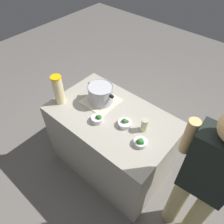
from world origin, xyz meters
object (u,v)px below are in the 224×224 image
broccoli_bowl_center (125,123)px  person_cook (203,182)px  cooking_pot (101,94)px  broccoli_bowl_back (98,119)px  lemonade_pitcher (58,90)px  broccoli_bowl_front (140,142)px  mason_jar (144,125)px

broccoli_bowl_center → person_cook: size_ratio=0.08×
cooking_pot → broccoli_bowl_back: size_ratio=2.79×
cooking_pot → person_cook: (1.18, -0.17, -0.08)m
lemonade_pitcher → broccoli_bowl_front: lemonade_pitcher is taller
cooking_pot → mason_jar: 0.56m
mason_jar → broccoli_bowl_center: (-0.16, -0.07, -0.04)m
cooking_pot → broccoli_bowl_back: (0.16, -0.22, -0.07)m
cooking_pot → person_cook: 1.20m
mason_jar → broccoli_bowl_front: 0.18m
broccoli_bowl_front → person_cook: bearing=0.7°
lemonade_pitcher → mason_jar: size_ratio=2.45×
cooking_pot → lemonade_pitcher: bearing=-138.7°
broccoli_bowl_front → broccoli_bowl_center: size_ratio=0.92×
cooking_pot → broccoli_bowl_front: bearing=-16.0°
cooking_pot → person_cook: person_cook is taller
lemonade_pitcher → broccoli_bowl_back: (0.48, 0.05, -0.13)m
cooking_pot → broccoli_bowl_back: bearing=-53.6°
cooking_pot → broccoli_bowl_center: bearing=-13.7°
broccoli_bowl_back → broccoli_bowl_front: bearing=5.4°
cooking_pot → lemonade_pitcher: size_ratio=1.04×
cooking_pot → broccoli_bowl_back: cooking_pot is taller
lemonade_pitcher → mason_jar: lemonade_pitcher is taller
cooking_pot → person_cook: bearing=-8.3°
broccoli_bowl_center → broccoli_bowl_back: broccoli_bowl_back is taller
lemonade_pitcher → broccoli_bowl_back: 0.50m
broccoli_bowl_front → broccoli_bowl_back: bearing=-174.6°
broccoli_bowl_back → person_cook: 1.02m
mason_jar → broccoli_bowl_front: bearing=-65.2°
lemonade_pitcher → broccoli_bowl_back: lemonade_pitcher is taller
broccoli_bowl_center → broccoli_bowl_back: size_ratio=1.10×
lemonade_pitcher → mason_jar: (0.87, 0.25, -0.09)m
lemonade_pitcher → broccoli_bowl_back: size_ratio=2.68×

